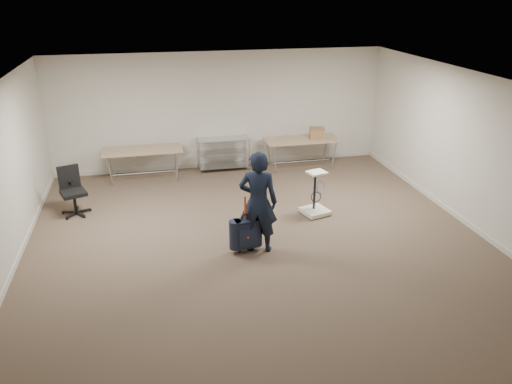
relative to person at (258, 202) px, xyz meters
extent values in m
plane|color=#4A392D|center=(0.05, -0.11, -0.88)|extent=(9.00, 9.00, 0.00)
plane|color=beige|center=(0.05, 4.39, 0.52)|extent=(8.00, 0.00, 8.00)
plane|color=beige|center=(0.05, -4.61, 0.52)|extent=(8.00, 0.00, 8.00)
plane|color=beige|center=(4.05, -0.11, 0.52)|extent=(0.00, 9.00, 9.00)
plane|color=white|center=(0.05, -0.11, 1.92)|extent=(8.00, 8.00, 0.00)
cube|color=beige|center=(0.05, 4.38, -0.83)|extent=(8.00, 0.02, 0.10)
cube|color=beige|center=(-3.94, -0.11, -0.83)|extent=(0.02, 9.00, 0.10)
cube|color=beige|center=(4.04, -0.11, -0.83)|extent=(0.02, 9.00, 0.10)
cube|color=tan|center=(-1.85, 3.84, -0.17)|extent=(1.80, 0.75, 0.03)
cylinder|color=#989BA0|center=(-1.85, 3.84, -0.73)|extent=(1.50, 0.02, 0.02)
cylinder|color=#989BA0|center=(-2.60, 3.54, -0.53)|extent=(0.13, 0.04, 0.69)
cylinder|color=#989BA0|center=(-1.10, 3.54, -0.53)|extent=(0.13, 0.04, 0.69)
cylinder|color=#989BA0|center=(-2.60, 4.14, -0.53)|extent=(0.13, 0.04, 0.69)
cylinder|color=#989BA0|center=(-1.10, 4.14, -0.53)|extent=(0.13, 0.04, 0.69)
cube|color=tan|center=(1.95, 3.84, -0.17)|extent=(1.80, 0.75, 0.03)
cylinder|color=#989BA0|center=(1.95, 3.84, -0.73)|extent=(1.50, 0.02, 0.02)
cylinder|color=#989BA0|center=(1.20, 3.54, -0.53)|extent=(0.13, 0.04, 0.69)
cylinder|color=#989BA0|center=(2.70, 3.54, -0.53)|extent=(0.13, 0.04, 0.69)
cylinder|color=#989BA0|center=(1.20, 4.14, -0.53)|extent=(0.13, 0.04, 0.69)
cylinder|color=#989BA0|center=(2.70, 4.14, -0.53)|extent=(0.13, 0.04, 0.69)
cylinder|color=silver|center=(-0.55, 3.86, -0.48)|extent=(0.02, 0.02, 0.80)
cylinder|color=silver|center=(0.65, 3.86, -0.48)|extent=(0.02, 0.02, 0.80)
cylinder|color=silver|center=(-0.55, 4.31, -0.48)|extent=(0.02, 0.02, 0.80)
cylinder|color=silver|center=(0.65, 4.31, -0.48)|extent=(0.02, 0.02, 0.80)
cube|color=silver|center=(0.05, 4.09, -0.78)|extent=(1.20, 0.45, 0.02)
cube|color=silver|center=(0.05, 4.09, -0.43)|extent=(1.20, 0.45, 0.02)
cube|color=silver|center=(0.05, 4.09, -0.10)|extent=(1.20, 0.45, 0.01)
imported|color=black|center=(0.00, 0.00, 0.00)|extent=(0.75, 0.61, 1.76)
cube|color=black|center=(-0.22, -0.04, -0.53)|extent=(0.39, 0.26, 0.50)
cube|color=black|center=(-0.22, -0.02, -0.80)|extent=(0.35, 0.19, 0.03)
cylinder|color=black|center=(-0.34, -0.05, -0.85)|extent=(0.03, 0.07, 0.07)
cylinder|color=black|center=(-0.10, -0.02, -0.85)|extent=(0.03, 0.07, 0.07)
torus|color=black|center=(-0.22, -0.04, -0.25)|extent=(0.16, 0.04, 0.16)
cube|color=#FF440D|center=(-0.22, -0.02, -0.07)|extent=(0.03, 0.01, 0.39)
cylinder|color=black|center=(-3.21, 2.16, -0.84)|extent=(0.58, 0.58, 0.09)
cylinder|color=black|center=(-3.21, 2.16, -0.64)|extent=(0.06, 0.06, 0.39)
cube|color=black|center=(-3.21, 2.16, -0.43)|extent=(0.57, 0.57, 0.08)
cube|color=black|center=(-3.28, 2.36, -0.16)|extent=(0.40, 0.19, 0.47)
cube|color=beige|center=(1.42, 1.15, -0.82)|extent=(0.60, 0.60, 0.08)
cylinder|color=black|center=(1.22, 0.95, -0.86)|extent=(0.06, 0.06, 0.04)
cylinder|color=black|center=(1.42, 1.19, -0.40)|extent=(0.05, 0.05, 0.77)
cube|color=beige|center=(1.42, 1.15, -0.01)|extent=(0.41, 0.37, 0.04)
torus|color=blue|center=(1.47, 1.07, -0.30)|extent=(0.27, 0.16, 0.24)
cube|color=#966745|center=(2.33, 3.78, -0.02)|extent=(0.41, 0.34, 0.27)
camera|label=1|loc=(-1.67, -7.36, 3.32)|focal=35.00mm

